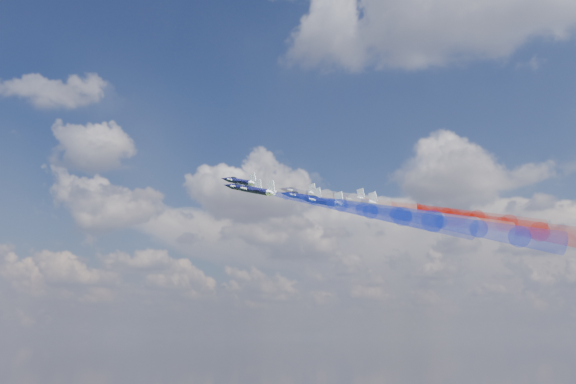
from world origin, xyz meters
The scene contains 16 objects.
jet_lead centered at (-5.65, 3.07, 161.57)m, with size 10.29×12.86×3.43m, color black, non-canonical shape.
trail_lead centered at (21.15, -1.85, 154.13)m, with size 4.29×45.11×4.29m, color white, non-canonical shape.
jet_inner_left centered at (2.43, -8.17, 156.61)m, with size 10.29×12.86×3.43m, color black, non-canonical shape.
trail_inner_left centered at (29.22, -13.09, 149.17)m, with size 4.29×45.11×4.29m, color #192ED5, non-canonical shape.
jet_inner_right centered at (7.88, 10.26, 158.89)m, with size 10.29×12.86×3.43m, color black, non-canonical shape.
trail_inner_right centered at (34.68, 5.34, 151.45)m, with size 4.29×45.11×4.29m, color red, non-canonical shape.
jet_outer_left centered at (10.63, -17.02, 153.51)m, with size 10.29×12.86×3.43m, color black, non-canonical shape.
trail_outer_left centered at (37.42, -21.94, 146.07)m, with size 4.29×45.11×4.29m, color #192ED5, non-canonical shape.
jet_center_third centered at (14.65, -1.60, 154.67)m, with size 10.29×12.86×3.43m, color black, non-canonical shape.
trail_center_third centered at (41.44, -6.52, 147.24)m, with size 4.29×45.11×4.29m, color white, non-canonical shape.
jet_outer_right centered at (18.91, 15.79, 157.59)m, with size 10.29×12.86×3.43m, color black, non-canonical shape.
trail_outer_right centered at (45.71, 10.87, 150.15)m, with size 4.29×45.11×4.29m, color red, non-canonical shape.
jet_rear_left centered at (24.45, -12.14, 150.64)m, with size 10.29×12.86×3.43m, color black, non-canonical shape.
trail_rear_left centered at (51.24, -17.06, 143.21)m, with size 4.29×45.11×4.29m, color #192ED5, non-canonical shape.
jet_rear_right centered at (26.01, 4.89, 153.80)m, with size 10.29×12.86×3.43m, color black, non-canonical shape.
trail_rear_right centered at (52.80, -0.03, 146.37)m, with size 4.29×45.11×4.29m, color red, non-canonical shape.
Camera 1 is at (81.01, -139.06, 121.92)m, focal length 40.98 mm.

